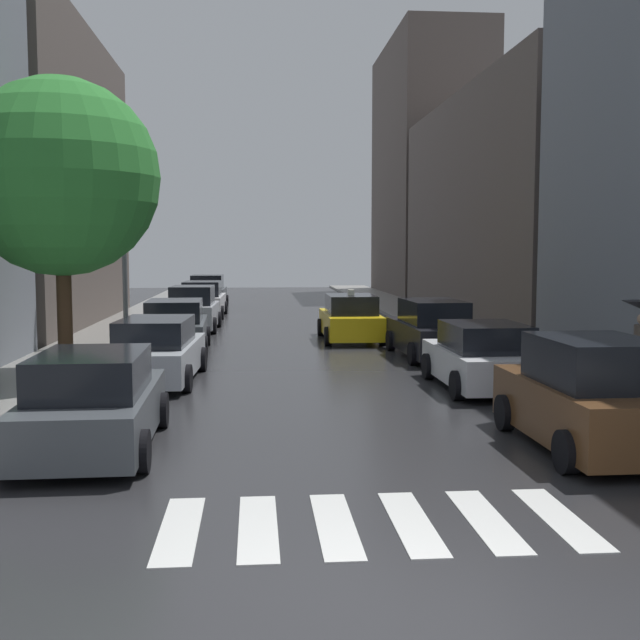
% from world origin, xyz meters
% --- Properties ---
extents(ground_plane, '(28.00, 72.00, 0.04)m').
position_xyz_m(ground_plane, '(0.00, 24.00, -0.02)').
color(ground_plane, '#2A2A2C').
extents(sidewalk_left, '(3.00, 72.00, 0.15)m').
position_xyz_m(sidewalk_left, '(-6.50, 24.00, 0.07)').
color(sidewalk_left, gray).
rests_on(sidewalk_left, ground).
extents(sidewalk_right, '(3.00, 72.00, 0.15)m').
position_xyz_m(sidewalk_right, '(6.50, 24.00, 0.07)').
color(sidewalk_right, gray).
rests_on(sidewalk_right, ground).
extents(crosswalk_stripes, '(4.95, 2.20, 0.01)m').
position_xyz_m(crosswalk_stripes, '(0.00, 2.37, 0.01)').
color(crosswalk_stripes, silver).
rests_on(crosswalk_stripes, ground).
extents(building_left_mid, '(6.00, 16.62, 12.24)m').
position_xyz_m(building_left_mid, '(-11.00, 27.12, 6.12)').
color(building_left_mid, '#564C47').
rests_on(building_left_mid, ground).
extents(building_right_mid, '(6.00, 21.59, 10.49)m').
position_xyz_m(building_right_mid, '(11.00, 30.03, 5.25)').
color(building_right_mid, '#564C47').
rests_on(building_right_mid, ground).
extents(building_right_far, '(6.00, 14.34, 17.66)m').
position_xyz_m(building_right_far, '(11.00, 48.71, 8.83)').
color(building_right_far, '#564C47').
rests_on(building_right_far, ground).
extents(parked_car_left_nearest, '(2.11, 4.43, 1.60)m').
position_xyz_m(parked_car_left_nearest, '(-3.94, 6.07, 0.75)').
color(parked_car_left_nearest, '#474C51').
rests_on(parked_car_left_nearest, ground).
extents(parked_car_left_second, '(2.19, 4.79, 1.56)m').
position_xyz_m(parked_car_left_second, '(-3.75, 12.58, 0.74)').
color(parked_car_left_second, '#B2B7BF').
rests_on(parked_car_left_second, ground).
extents(parked_car_left_third, '(2.21, 4.51, 1.64)m').
position_xyz_m(parked_car_left_third, '(-3.88, 18.23, 0.77)').
color(parked_car_left_third, '#474C51').
rests_on(parked_car_left_third, ground).
extents(parked_car_left_fourth, '(2.12, 4.07, 1.78)m').
position_xyz_m(parked_car_left_fourth, '(-3.83, 24.61, 0.83)').
color(parked_car_left_fourth, '#B2B7BF').
rests_on(parked_car_left_fourth, ground).
extents(parked_car_left_fifth, '(2.22, 4.72, 1.71)m').
position_xyz_m(parked_car_left_fifth, '(-3.86, 31.05, 0.80)').
color(parked_car_left_fifth, silver).
rests_on(parked_car_left_fifth, ground).
extents(parked_car_left_sixth, '(2.16, 4.14, 1.83)m').
position_xyz_m(parked_car_left_sixth, '(-3.97, 36.79, 0.84)').
color(parked_car_left_sixth, '#474C51').
rests_on(parked_car_left_sixth, ground).
extents(parked_car_right_nearest, '(2.09, 4.12, 1.82)m').
position_xyz_m(parked_car_right_nearest, '(3.98, 5.47, 0.84)').
color(parked_car_right_nearest, brown).
rests_on(parked_car_right_nearest, ground).
extents(parked_car_right_second, '(2.13, 4.17, 1.53)m').
position_xyz_m(parked_car_right_second, '(3.87, 10.99, 0.72)').
color(parked_car_right_second, silver).
rests_on(parked_car_right_second, ground).
extents(parked_car_right_third, '(2.12, 4.83, 1.72)m').
position_xyz_m(parked_car_right_third, '(3.88, 16.30, 0.80)').
color(parked_car_right_third, black).
rests_on(parked_car_right_third, ground).
extents(taxi_midroad, '(2.09, 4.64, 1.81)m').
position_xyz_m(taxi_midroad, '(1.99, 20.80, 0.76)').
color(taxi_midroad, yellow).
rests_on(taxi_midroad, ground).
extents(street_tree_left, '(4.74, 4.74, 7.16)m').
position_xyz_m(street_tree_left, '(-5.99, 12.89, 4.92)').
color(street_tree_left, '#513823').
rests_on(street_tree_left, sidewalk_left).
extents(lamp_post_left, '(0.60, 0.28, 7.06)m').
position_xyz_m(lamp_post_left, '(-5.55, 19.12, 4.21)').
color(lamp_post_left, '#595B60').
rests_on(lamp_post_left, sidewalk_left).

